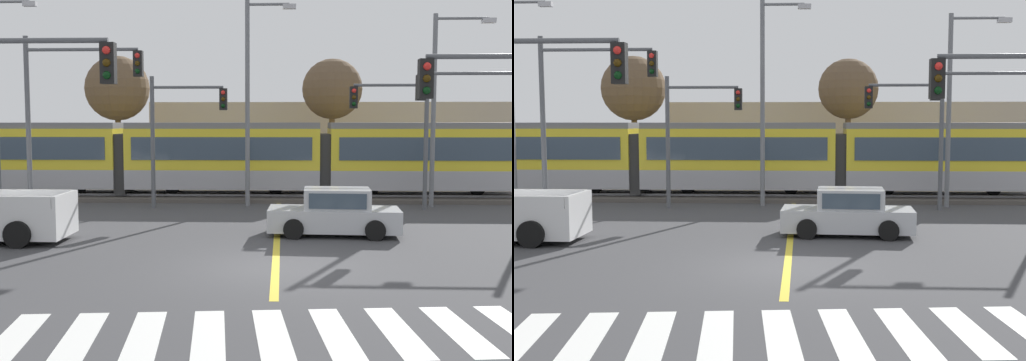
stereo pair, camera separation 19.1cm
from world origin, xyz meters
TOP-DOWN VIEW (x-y plane):
  - ground_plane at (0.00, 0.00)m, footprint 200.00×200.00m
  - track_bed at (0.00, 14.61)m, footprint 120.00×4.00m
  - rail_near at (0.00, 13.89)m, footprint 120.00×0.08m
  - rail_far at (0.00, 15.33)m, footprint 120.00×0.08m
  - light_rail_tram at (-2.63, 14.60)m, footprint 28.00×2.64m
  - crosswalk_stripe_1 at (-4.38, -5.43)m, footprint 0.84×2.84m
  - crosswalk_stripe_2 at (-3.28, -5.32)m, footprint 0.84×2.84m
  - crosswalk_stripe_3 at (-2.19, -5.21)m, footprint 0.84×2.84m
  - crosswalk_stripe_4 at (-1.09, -5.10)m, footprint 0.84×2.84m
  - crosswalk_stripe_5 at (0.00, -4.99)m, footprint 0.84×2.84m
  - crosswalk_stripe_6 at (1.09, -4.87)m, footprint 0.84×2.84m
  - crosswalk_stripe_7 at (2.19, -4.76)m, footprint 0.84×2.84m
  - crosswalk_stripe_8 at (3.28, -4.65)m, footprint 0.84×2.84m
  - lane_centre_line at (0.00, 4.81)m, footprint 0.20×15.59m
  - sedan_crossing at (1.84, 4.78)m, footprint 4.29×2.10m
  - traffic_light_far_right at (4.98, 10.94)m, footprint 3.25×0.38m
  - traffic_light_far_left at (-4.19, 11.06)m, footprint 3.25×0.38m
  - traffic_light_near_left at (-5.91, -1.64)m, footprint 3.75×0.38m
  - traffic_light_mid_right at (7.57, 7.34)m, footprint 4.25×0.38m
  - traffic_light_mid_left at (-7.55, 6.79)m, footprint 4.25×0.38m
  - street_lamp_centre at (-1.16, 11.92)m, footprint 2.17×0.28m
  - street_lamp_east at (6.83, 11.83)m, footprint 2.58×0.28m
  - bare_tree_west at (-9.04, 19.81)m, footprint 3.58×3.58m
  - bare_tree_east at (2.89, 19.89)m, footprint 3.31×3.31m
  - building_backdrop_far at (4.32, 26.46)m, footprint 24.71×6.00m

SIDE VIEW (x-z plane):
  - ground_plane at x=0.00m, z-range 0.00..0.00m
  - lane_centre_line at x=0.00m, z-range 0.00..0.01m
  - crosswalk_stripe_1 at x=-4.38m, z-range 0.00..0.01m
  - crosswalk_stripe_2 at x=-3.28m, z-range 0.00..0.01m
  - crosswalk_stripe_3 at x=-2.19m, z-range 0.00..0.01m
  - crosswalk_stripe_4 at x=-1.09m, z-range 0.00..0.01m
  - crosswalk_stripe_5 at x=0.00m, z-range 0.00..0.01m
  - crosswalk_stripe_6 at x=1.09m, z-range 0.00..0.01m
  - crosswalk_stripe_7 at x=2.19m, z-range 0.00..0.01m
  - crosswalk_stripe_8 at x=3.28m, z-range 0.00..0.01m
  - track_bed at x=0.00m, z-range 0.00..0.18m
  - rail_near at x=0.00m, z-range 0.18..0.28m
  - rail_far at x=0.00m, z-range 0.18..0.28m
  - sedan_crossing at x=1.84m, z-range -0.06..1.46m
  - light_rail_tram at x=-2.63m, z-range 0.33..3.76m
  - building_backdrop_far at x=4.32m, z-range 0.00..4.84m
  - traffic_light_far_left at x=-4.19m, z-range 0.87..6.41m
  - traffic_light_far_right at x=4.98m, z-range 0.86..6.52m
  - traffic_light_mid_right at x=7.57m, z-range 0.99..6.73m
  - traffic_light_near_left at x=-5.91m, z-range 0.94..6.85m
  - traffic_light_mid_left at x=-7.55m, z-range 1.06..7.73m
  - street_lamp_east at x=6.83m, z-range 0.62..8.78m
  - street_lamp_centre at x=-1.16m, z-range 0.58..9.39m
  - bare_tree_east at x=2.89m, z-range 1.85..8.95m
  - bare_tree_west at x=-9.04m, z-range 1.82..9.12m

